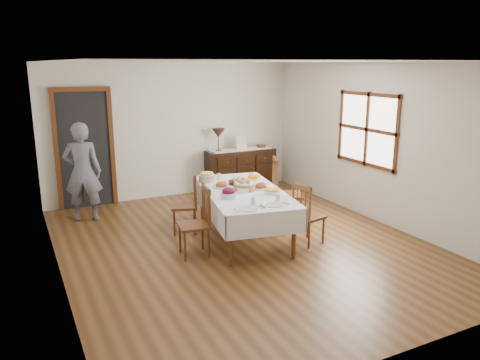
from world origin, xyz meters
name	(u,v)px	position (x,y,z in m)	size (l,w,h in m)	color
ground	(243,244)	(0.00, 0.00, 0.00)	(6.00, 6.00, 0.00)	brown
room_shell	(221,130)	(-0.15, 0.42, 1.64)	(5.02, 6.02, 2.65)	white
dining_table	(243,196)	(0.12, 0.23, 0.66)	(1.49, 2.35, 0.75)	silver
chair_left_near	(197,221)	(-0.73, -0.06, 0.49)	(0.45, 0.45, 0.97)	#532B12
chair_left_far	(187,202)	(-0.53, 0.87, 0.48)	(0.50, 0.50, 0.95)	#532B12
chair_right_near	(307,214)	(0.84, -0.38, 0.46)	(0.45, 0.45, 0.91)	#532B12
chair_right_far	(284,191)	(1.00, 0.51, 0.56)	(0.61, 0.61, 1.11)	#532B12
sideboard	(241,170)	(1.32, 2.72, 0.43)	(1.43, 0.52, 0.86)	black
person	(82,169)	(-1.87, 2.17, 0.89)	(0.55, 0.36, 1.78)	slate
bread_basket	(244,186)	(0.13, 0.22, 0.82)	(0.32, 0.32, 0.18)	#97623A
egg_basket	(237,182)	(0.21, 0.61, 0.78)	(0.28, 0.28, 0.11)	black
ham_platter_a	(222,185)	(-0.09, 0.53, 0.78)	(0.28, 0.28, 0.11)	silver
ham_platter_b	(261,187)	(0.41, 0.21, 0.78)	(0.31, 0.31, 0.11)	silver
beet_bowl	(229,193)	(-0.24, -0.02, 0.81)	(0.22, 0.22, 0.15)	silver
carrot_bowl	(253,179)	(0.52, 0.66, 0.79)	(0.20, 0.20, 0.08)	silver
pineapple_bowl	(207,177)	(-0.16, 0.96, 0.82)	(0.26, 0.26, 0.15)	tan
casserole_dish	(272,191)	(0.41, -0.11, 0.78)	(0.24, 0.24, 0.07)	silver
butter_dish	(243,191)	(0.05, 0.11, 0.78)	(0.15, 0.11, 0.07)	silver
setting_left	(250,206)	(-0.19, -0.56, 0.77)	(0.44, 0.31, 0.10)	silver
setting_right	(275,202)	(0.19, -0.57, 0.77)	(0.44, 0.31, 0.10)	silver
glass_far_a	(219,177)	(0.06, 0.98, 0.80)	(0.06, 0.06, 0.10)	silver
glass_far_b	(251,176)	(0.57, 0.83, 0.80)	(0.07, 0.07, 0.10)	silver
runner	(241,149)	(1.34, 2.73, 0.86)	(1.30, 0.35, 0.01)	white
table_lamp	(218,134)	(0.85, 2.75, 1.21)	(0.26, 0.26, 0.46)	brown
picture_frame	(241,143)	(1.33, 2.70, 1.00)	(0.22, 0.08, 0.28)	beige
deco_bowl	(261,146)	(1.82, 2.75, 0.89)	(0.20, 0.20, 0.06)	#532B12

